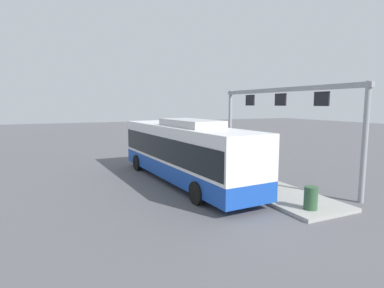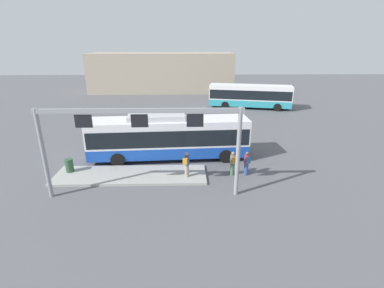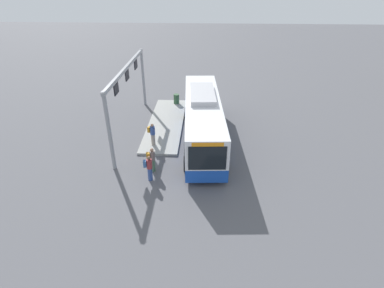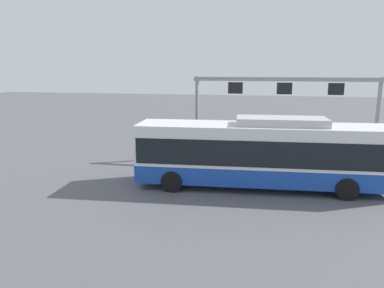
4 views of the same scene
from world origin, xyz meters
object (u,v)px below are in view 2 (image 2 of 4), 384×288
object	(u,v)px
bus_background_left	(250,95)
person_waiting_near	(233,163)
person_boarding	(247,163)
person_waiting_mid	(187,164)
trash_bin	(69,165)
bus_main	(169,136)

from	to	relation	value
bus_background_left	person_waiting_near	size ratio (longest dim) A/B	6.63
bus_background_left	person_boarding	size ratio (longest dim) A/B	6.63
person_waiting_mid	trash_bin	distance (m)	7.99
bus_main	bus_background_left	world-z (taller)	bus_main
person_boarding	person_waiting_mid	xyz separation A→B (m)	(-4.00, -0.45, 0.16)
bus_main	trash_bin	distance (m)	7.21
person_waiting_mid	trash_bin	size ratio (longest dim) A/B	1.86
trash_bin	bus_background_left	bearing A→B (deg)	50.18
person_waiting_near	trash_bin	size ratio (longest dim) A/B	1.86
person_boarding	trash_bin	world-z (taller)	person_boarding
bus_main	person_boarding	world-z (taller)	bus_main
bus_main	person_waiting_mid	size ratio (longest dim) A/B	7.19
bus_main	person_boarding	distance (m)	6.20
person_waiting_near	trash_bin	world-z (taller)	person_waiting_near
person_boarding	bus_main	bearing A→B (deg)	51.97
bus_main	trash_bin	bearing A→B (deg)	-162.20
bus_main	person_waiting_mid	distance (m)	3.84
bus_background_left	person_boarding	bearing A→B (deg)	-90.40
person_waiting_near	person_waiting_mid	world-z (taller)	person_waiting_mid
bus_background_left	person_waiting_near	bearing A→B (deg)	-92.85
person_waiting_near	trash_bin	distance (m)	11.01
person_boarding	trash_bin	xyz separation A→B (m)	(-11.92, 0.51, -0.28)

